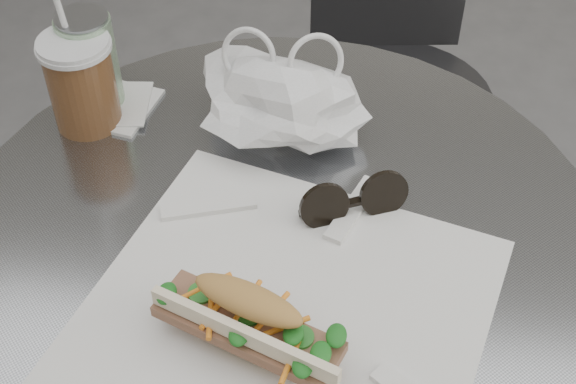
# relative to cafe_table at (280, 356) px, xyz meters

# --- Properties ---
(cafe_table) EXTENTS (0.76, 0.76, 0.74)m
(cafe_table) POSITION_rel_cafe_table_xyz_m (0.00, 0.00, 0.00)
(cafe_table) COLOR slate
(cafe_table) RESTS_ON ground
(chair_far) EXTENTS (0.39, 0.41, 0.73)m
(chair_far) POSITION_rel_cafe_table_xyz_m (0.11, 0.65, -0.14)
(chair_far) COLOR #2D2D2F
(chair_far) RESTS_ON ground
(sandwich_paper) EXTENTS (0.48, 0.47, 0.00)m
(sandwich_paper) POSITION_rel_cafe_table_xyz_m (0.03, -0.13, 0.28)
(sandwich_paper) COLOR white
(sandwich_paper) RESTS_ON cafe_table
(banh_mi) EXTENTS (0.25, 0.17, 0.08)m
(banh_mi) POSITION_rel_cafe_table_xyz_m (-0.00, -0.17, 0.32)
(banh_mi) COLOR tan
(banh_mi) RESTS_ON sandwich_paper
(iced_coffee) EXTENTS (0.09, 0.09, 0.27)m
(iced_coffee) POSITION_rel_cafe_table_xyz_m (-0.28, 0.14, 0.34)
(iced_coffee) COLOR brown
(iced_coffee) RESTS_ON cafe_table
(sunglasses) EXTENTS (0.13, 0.08, 0.06)m
(sunglasses) POSITION_rel_cafe_table_xyz_m (0.08, 0.02, 0.30)
(sunglasses) COLOR black
(sunglasses) RESTS_ON cafe_table
(plastic_bag) EXTENTS (0.22, 0.18, 0.10)m
(plastic_bag) POSITION_rel_cafe_table_xyz_m (-0.02, 0.16, 0.33)
(plastic_bag) COLOR white
(plastic_bag) RESTS_ON cafe_table
(napkin_stack) EXTENTS (0.12, 0.12, 0.01)m
(napkin_stack) POSITION_rel_cafe_table_xyz_m (-0.25, 0.18, 0.28)
(napkin_stack) COLOR white
(napkin_stack) RESTS_ON cafe_table
(drink_can) EXTENTS (0.07, 0.07, 0.14)m
(drink_can) POSITION_rel_cafe_table_xyz_m (-0.28, 0.18, 0.34)
(drink_can) COLOR #5F9859
(drink_can) RESTS_ON cafe_table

